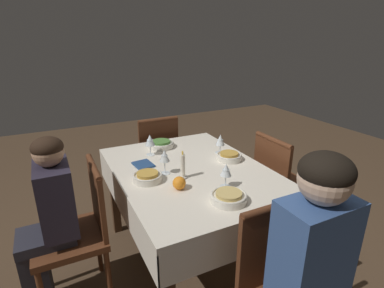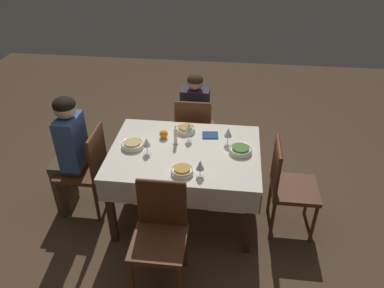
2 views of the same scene
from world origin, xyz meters
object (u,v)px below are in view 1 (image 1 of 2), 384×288
at_px(orange_fruit, 179,183).
at_px(bowl_north, 148,177).
at_px(wine_glass_east, 150,141).
at_px(dining_table, 191,181).
at_px(bowl_west, 229,197).
at_px(person_child_dark, 48,222).
at_px(candle_centerpiece, 183,167).
at_px(napkin_red_folded, 143,165).
at_px(chair_east, 155,154).
at_px(chair_south, 281,183).
at_px(chair_north, 80,228).
at_px(wine_glass_south, 220,141).
at_px(wine_glass_west, 226,171).
at_px(wine_glass_north, 165,156).
at_px(person_adult_denim, 319,283).
at_px(bowl_south, 229,156).
at_px(bowl_east, 161,144).

bearing_deg(orange_fruit, bowl_north, 35.37).
relative_size(bowl_north, wine_glass_east, 1.14).
distance_m(dining_table, bowl_west, 0.48).
xyz_separation_m(person_child_dark, candle_centerpiece, (-0.09, -0.80, 0.21)).
bearing_deg(napkin_red_folded, chair_east, -25.19).
bearing_deg(candle_centerpiece, person_child_dark, 83.47).
distance_m(person_child_dark, bowl_north, 0.61).
bearing_deg(chair_south, chair_north, 86.64).
height_order(person_child_dark, wine_glass_south, person_child_dark).
distance_m(dining_table, wine_glass_east, 0.45).
bearing_deg(dining_table, bowl_north, 96.08).
bearing_deg(bowl_north, wine_glass_west, -126.18).
relative_size(wine_glass_north, napkin_red_folded, 1.07).
bearing_deg(person_adult_denim, orange_fruit, 104.06).
distance_m(wine_glass_east, candle_centerpiece, 0.47).
relative_size(wine_glass_west, wine_glass_south, 1.01).
bearing_deg(bowl_north, bowl_west, -143.79).
relative_size(chair_south, person_child_dark, 0.82).
bearing_deg(bowl_north, chair_north, 86.04).
height_order(person_child_dark, bowl_south, person_child_dark).
relative_size(chair_east, wine_glass_west, 5.90).
xyz_separation_m(person_child_dark, orange_fruit, (-0.21, -0.72, 0.18)).
bearing_deg(chair_south, bowl_west, 116.86).
bearing_deg(bowl_east, chair_north, 124.41).
relative_size(person_adult_denim, bowl_west, 6.11).
relative_size(chair_east, orange_fruit, 11.46).
xyz_separation_m(chair_south, bowl_north, (0.06, 1.05, 0.26)).
height_order(bowl_north, napkin_red_folded, bowl_north).
distance_m(bowl_east, orange_fruit, 0.72).
bearing_deg(chair_south, wine_glass_east, 62.93).
xyz_separation_m(dining_table, candle_centerpiece, (-0.10, 0.10, 0.16)).
height_order(candle_centerpiece, napkin_red_folded, candle_centerpiece).
bearing_deg(napkin_red_folded, wine_glass_north, -155.24).
bearing_deg(chair_east, bowl_west, 87.32).
bearing_deg(bowl_west, person_child_dark, 62.90).
height_order(chair_south, candle_centerpiece, candle_centerpiece).
height_order(chair_south, bowl_east, chair_south).
bearing_deg(chair_north, orange_fruit, 68.94).
height_order(person_child_dark, candle_centerpiece, person_child_dark).
relative_size(chair_north, wine_glass_west, 5.90).
relative_size(orange_fruit, napkin_red_folded, 0.50).
height_order(bowl_north, wine_glass_east, wine_glass_east).
height_order(bowl_west, wine_glass_north, wine_glass_north).
bearing_deg(bowl_north, wine_glass_south, -72.67).
xyz_separation_m(wine_glass_north, bowl_south, (0.01, -0.50, -0.09)).
height_order(bowl_west, candle_centerpiece, candle_centerpiece).
xyz_separation_m(bowl_west, wine_glass_west, (0.15, -0.07, 0.08)).
distance_m(chair_east, person_adult_denim, 1.98).
bearing_deg(bowl_west, chair_south, -63.14).
distance_m(chair_east, bowl_west, 1.40).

